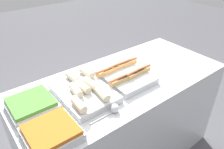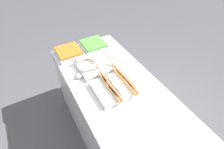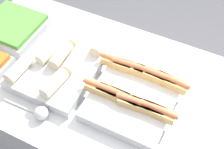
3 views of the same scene
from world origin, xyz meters
The scene contains 5 objects.
counter centered at (0.00, 0.00, 0.46)m, with size 1.74×0.78×0.92m.
tray_hotdogs centered at (0.01, 0.00, 0.96)m, with size 0.41×0.44×0.10m.
tray_wraps centered at (-0.35, 0.00, 0.95)m, with size 0.34×0.46×0.10m.
tray_side_back centered at (-0.69, 0.08, 0.95)m, with size 0.29×0.27×0.07m.
serving_spoon_near centered at (-0.30, -0.27, 0.94)m, with size 0.22×0.06×0.06m.
Camera 3 is at (0.26, -0.74, 2.01)m, focal length 50.00 mm.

